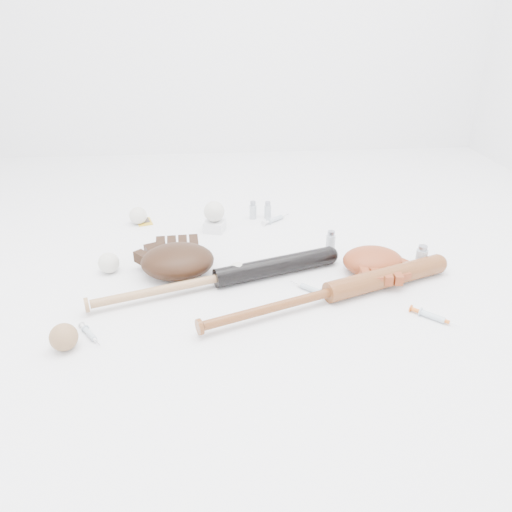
{
  "coord_description": "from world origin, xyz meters",
  "views": [
    {
      "loc": [
        -0.11,
        -1.5,
        0.82
      ],
      "look_at": [
        0.02,
        -0.02,
        0.06
      ],
      "focal_mm": 35.0,
      "sensor_mm": 36.0,
      "label": 1
    }
  ],
  "objects": [
    {
      "name": "glove_tan",
      "position": [
        0.41,
        -0.05,
        0.04
      ],
      "size": [
        0.25,
        0.25,
        0.09
      ],
      "primitive_type": null,
      "rotation": [
        0.0,
        0.0,
        3.1
      ],
      "color": "maroon",
      "rests_on": "ground"
    },
    {
      "name": "pedestal",
      "position": [
        -0.12,
        0.33,
        0.02
      ],
      "size": [
        0.09,
        0.09,
        0.04
      ],
      "primitive_type": "cube",
      "rotation": [
        0.0,
        0.0,
        -0.29
      ],
      "color": "white",
      "rests_on": "ground"
    },
    {
      "name": "baseball_on_pedestal",
      "position": [
        -0.12,
        0.33,
        0.08
      ],
      "size": [
        0.08,
        0.08,
        0.08
      ],
      "primitive_type": "sphere",
      "color": "beige",
      "rests_on": "pedestal"
    },
    {
      "name": "baseball_mid",
      "position": [
        -0.05,
        -0.08,
        0.03
      ],
      "size": [
        0.07,
        0.07,
        0.07
      ],
      "primitive_type": "sphere",
      "color": "beige",
      "rests_on": "ground"
    },
    {
      "name": "baseball_aged",
      "position": [
        -0.52,
        -0.4,
        0.04
      ],
      "size": [
        0.07,
        0.07,
        0.07
      ],
      "primitive_type": "sphere",
      "color": "olive",
      "rests_on": "ground"
    },
    {
      "name": "vial_2",
      "position": [
        0.3,
        0.1,
        0.04
      ],
      "size": [
        0.03,
        0.03,
        0.08
      ],
      "primitive_type": "cylinder",
      "color": "#ADB5BE",
      "rests_on": "ground"
    },
    {
      "name": "vial_0",
      "position": [
        0.04,
        0.45,
        0.04
      ],
      "size": [
        0.03,
        0.03,
        0.08
      ],
      "primitive_type": "cylinder",
      "color": "#ADB5BE",
      "rests_on": "ground"
    },
    {
      "name": "vial_1",
      "position": [
        0.11,
        0.45,
        0.04
      ],
      "size": [
        0.03,
        0.03,
        0.07
      ],
      "primitive_type": "cylinder",
      "color": "#ADB5BE",
      "rests_on": "ground"
    },
    {
      "name": "vial_3",
      "position": [
        0.58,
        -0.05,
        0.05
      ],
      "size": [
        0.04,
        0.04,
        0.09
      ],
      "primitive_type": "cylinder",
      "color": "#ADB5BE",
      "rests_on": "ground"
    },
    {
      "name": "baseball_upper",
      "position": [
        -0.43,
        0.43,
        0.04
      ],
      "size": [
        0.07,
        0.07,
        0.07
      ],
      "primitive_type": "sphere",
      "color": "beige",
      "rests_on": "ground"
    },
    {
      "name": "syringe_0",
      "position": [
        -0.47,
        -0.35,
        0.01
      ],
      "size": [
        0.1,
        0.12,
        0.02
      ],
      "primitive_type": null,
      "rotation": [
        0.0,
        0.0,
        -0.96
      ],
      "color": "#ADBCC6",
      "rests_on": "ground"
    },
    {
      "name": "syringe_1",
      "position": [
        0.18,
        -0.16,
        0.01
      ],
      "size": [
        0.13,
        0.13,
        0.02
      ],
      "primitive_type": null,
      "rotation": [
        0.0,
        0.0,
        2.39
      ],
      "color": "#ADBCC6",
      "rests_on": "ground"
    },
    {
      "name": "baseball_left",
      "position": [
        -0.48,
        0.02,
        0.04
      ],
      "size": [
        0.07,
        0.07,
        0.07
      ],
      "primitive_type": "sphere",
      "color": "beige",
      "rests_on": "ground"
    },
    {
      "name": "trading_card",
      "position": [
        -0.41,
        0.45,
        0.0
      ],
      "size": [
        0.08,
        0.09,
        0.0
      ],
      "primitive_type": "cube",
      "rotation": [
        0.0,
        0.0,
        0.3
      ],
      "color": "gold",
      "rests_on": "ground"
    },
    {
      "name": "bat_dark",
      "position": [
        -0.11,
        -0.11,
        0.03
      ],
      "size": [
        0.84,
        0.33,
        0.06
      ],
      "primitive_type": null,
      "rotation": [
        0.0,
        0.0,
        0.32
      ],
      "color": "black",
      "rests_on": "ground"
    },
    {
      "name": "syringe_2",
      "position": [
        0.13,
        0.41,
        0.01
      ],
      "size": [
        0.15,
        0.13,
        0.02
      ],
      "primitive_type": null,
      "rotation": [
        0.0,
        0.0,
        0.67
      ],
      "color": "#ADBCC6",
      "rests_on": "ground"
    },
    {
      "name": "bat_wood",
      "position": [
        0.23,
        -0.23,
        0.03
      ],
      "size": [
        0.87,
        0.38,
        0.07
      ],
      "primitive_type": null,
      "rotation": [
        0.0,
        0.0,
        0.36
      ],
      "color": "brown",
      "rests_on": "ground"
    },
    {
      "name": "glove_dark",
      "position": [
        -0.24,
        -0.01,
        0.05
      ],
      "size": [
        0.31,
        0.31,
        0.1
      ],
      "primitive_type": null,
      "rotation": [
        0.0,
        0.0,
        0.07
      ],
      "color": "black",
      "rests_on": "ground"
    },
    {
      "name": "syringe_3",
      "position": [
        0.5,
        -0.35,
        0.01
      ],
      "size": [
        0.13,
        0.13,
        0.02
      ],
      "primitive_type": null,
      "rotation": [
        0.0,
        0.0,
        -0.77
      ],
      "color": "#ADBCC6",
      "rests_on": "ground"
    }
  ]
}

